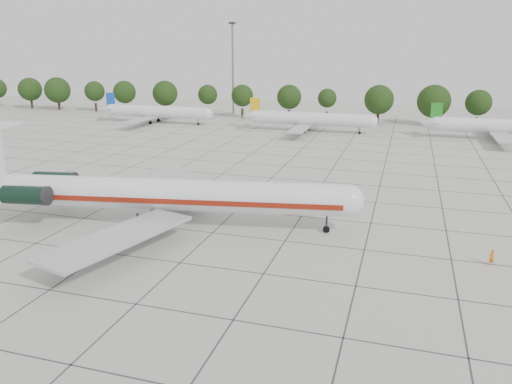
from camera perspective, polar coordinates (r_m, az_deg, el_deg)
ground at (r=53.70m, az=-5.00°, el=-4.68°), size 260.00×260.00×0.00m
apron_joints at (r=67.09m, az=-0.26°, el=-0.26°), size 170.00×170.00×0.02m
main_airliner at (r=55.77m, az=-11.92°, el=-0.17°), size 44.19×34.49×10.44m
ground_crew at (r=50.51m, az=25.33°, el=-6.75°), size 0.67×0.61×1.53m
bg_airliner_b at (r=131.51m, az=-11.28°, el=8.98°), size 28.24×27.20×7.40m
bg_airliner_c at (r=116.64m, az=6.19°, el=8.28°), size 28.24×27.20×7.40m
bg_airliner_d at (r=117.14m, az=26.31°, el=6.72°), size 28.24×27.20×7.40m
tree_line at (r=135.57m, az=3.81°, el=10.77°), size 249.86×8.44×10.22m
floodlight_mast at (r=146.88m, az=-2.67°, el=14.47°), size 1.60×1.60×25.45m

